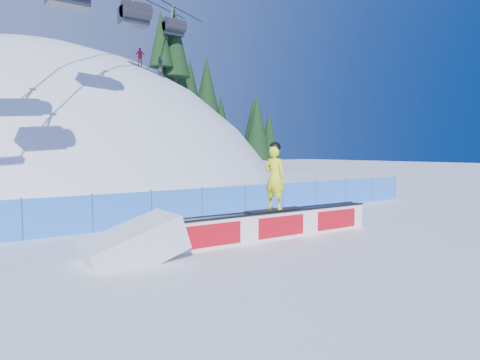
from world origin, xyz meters
TOP-DOWN VIEW (x-y plane):
  - ground at (0.00, 0.00)m, footprint 160.00×160.00m
  - snow_hill at (0.00, 42.00)m, footprint 64.00×64.00m
  - treeline at (22.51, 40.73)m, footprint 22.44×13.24m
  - safety_fence at (0.00, 4.50)m, footprint 22.05×0.05m
  - rail_box at (-0.86, 0.42)m, footprint 7.03×0.72m
  - snow_ramp at (-5.25, 0.56)m, footprint 2.44×1.57m
  - snowboarder at (-0.95, 0.42)m, footprint 1.93×0.77m
  - distant_skiers at (0.28, 30.23)m, footprint 16.12×10.08m

SIDE VIEW (x-z plane):
  - snow_hill at x=0.00m, z-range -50.00..14.00m
  - ground at x=0.00m, z-range 0.00..0.00m
  - snow_ramp at x=-5.25m, z-range -0.75..0.75m
  - rail_box at x=-0.86m, z-range -0.01..0.84m
  - safety_fence at x=0.00m, z-range -0.05..1.25m
  - snowboarder at x=-0.95m, z-range 0.83..2.83m
  - treeline at x=22.51m, z-range 0.14..20.21m
  - distant_skiers at x=0.28m, z-range 8.69..14.39m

